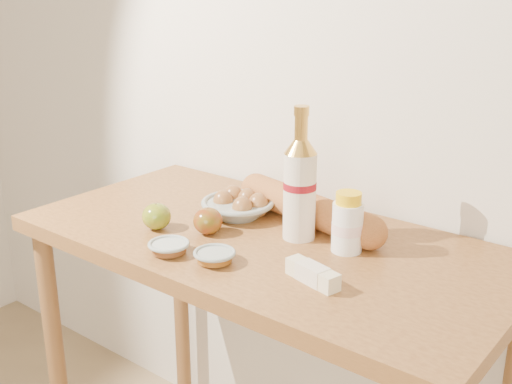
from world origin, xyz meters
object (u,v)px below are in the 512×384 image
Objects in this scene: baguette at (308,208)px; cream_bottle at (347,224)px; egg_bowl at (239,206)px; table at (264,282)px; bourbon_bottle at (300,186)px.

cream_bottle is at bearing -14.86° from baguette.
table is at bearing -27.02° from egg_bowl.
baguette is (0.04, 0.13, 0.16)m from table.
baguette is at bearing 162.07° from cream_bottle.
bourbon_bottle is 1.52× the size of egg_bowl.
bourbon_bottle reaches higher than cream_bottle.
bourbon_bottle is at bearing -169.13° from cream_bottle.
baguette is at bearing 74.82° from table.
bourbon_bottle reaches higher than egg_bowl.
cream_bottle reaches higher than table.
table is 0.28m from cream_bottle.
baguette reaches higher than table.
table is at bearing -146.81° from bourbon_bottle.
table is 5.75× the size of egg_bowl.
baguette is (0.17, 0.06, 0.01)m from egg_bowl.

